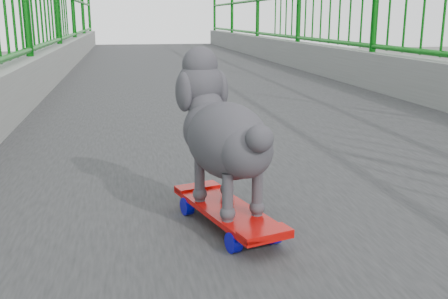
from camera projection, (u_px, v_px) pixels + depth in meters
skateboard at (227, 213)px, 1.49m from camera, size 0.26×0.49×0.06m
poodle at (223, 132)px, 1.46m from camera, size 0.28×0.47×0.40m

